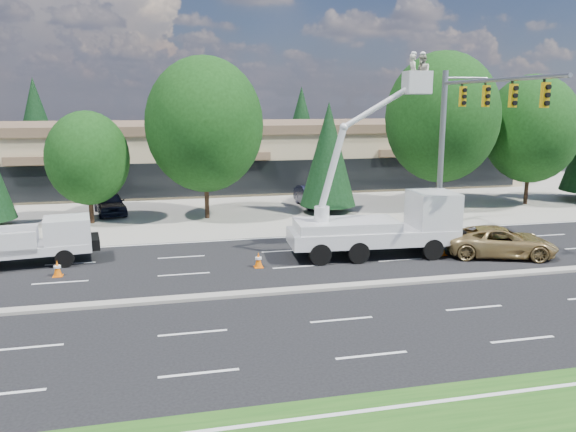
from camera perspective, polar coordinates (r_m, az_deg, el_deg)
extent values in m
plane|color=black|center=(22.34, 2.87, -7.50)|extent=(140.00, 140.00, 0.00)
cube|color=gray|center=(41.37, -4.63, 1.36)|extent=(140.00, 22.00, 0.01)
cube|color=gray|center=(22.32, 2.87, -7.35)|extent=(120.00, 0.55, 0.12)
cube|color=tan|center=(50.87, -6.31, 6.06)|extent=(50.00, 15.00, 5.00)
cube|color=brown|center=(50.69, -6.38, 9.04)|extent=(50.40, 15.40, 0.70)
cube|color=black|center=(43.54, -5.13, 3.85)|extent=(48.00, 0.12, 2.60)
cylinder|color=#332114|center=(36.10, -19.38, 1.01)|extent=(0.28, 0.28, 2.20)
ellipsoid|color=black|center=(35.72, -19.68, 5.55)|extent=(4.89, 4.89, 5.63)
cylinder|color=#332114|center=(35.87, -8.26, 2.35)|extent=(0.28, 0.28, 3.27)
ellipsoid|color=black|center=(35.45, -8.46, 9.17)|extent=(7.26, 7.26, 8.35)
cylinder|color=#332114|center=(37.56, 4.05, 0.94)|extent=(0.26, 0.26, 0.80)
cone|color=black|center=(37.07, 4.12, 6.29)|extent=(3.70, 3.70, 6.76)
cylinder|color=#332114|center=(40.38, 15.02, 3.23)|extent=(0.28, 0.28, 3.45)
ellipsoid|color=black|center=(40.01, 15.36, 9.63)|extent=(7.68, 7.68, 8.83)
cylinder|color=#332114|center=(44.10, 23.10, 3.06)|extent=(0.28, 0.28, 2.99)
ellipsoid|color=black|center=(43.76, 23.50, 8.11)|extent=(6.64, 6.64, 7.63)
cylinder|color=#332114|center=(63.88, -23.87, 4.35)|extent=(0.26, 0.26, 0.80)
cone|color=black|center=(63.54, -24.23, 8.67)|extent=(4.94, 4.94, 9.03)
cylinder|color=#332114|center=(62.72, -11.19, 5.00)|extent=(0.26, 0.26, 0.80)
cone|color=black|center=(62.37, -11.37, 9.52)|extent=(5.06, 5.06, 9.24)
cylinder|color=#332114|center=(64.65, 1.35, 5.41)|extent=(0.26, 0.26, 0.80)
cone|color=black|center=(64.33, 1.37, 9.33)|extent=(4.56, 4.56, 8.33)
cylinder|color=#332114|center=(68.57, 11.17, 5.54)|extent=(0.26, 0.26, 0.80)
cone|color=black|center=(68.27, 11.32, 9.28)|extent=(4.60, 4.60, 8.41)
cylinder|color=gray|center=(33.58, 15.31, 6.37)|extent=(0.32, 0.32, 9.00)
cylinder|color=gray|center=(29.17, 20.43, 12.83)|extent=(0.20, 10.00, 0.20)
cylinder|color=gray|center=(34.12, 17.67, 13.22)|extent=(2.60, 0.12, 0.12)
cube|color=gold|center=(31.72, 17.33, 11.51)|extent=(0.32, 0.22, 1.05)
cube|color=gold|center=(29.83, 19.47, 11.41)|extent=(0.32, 0.22, 1.05)
cube|color=gold|center=(27.99, 21.90, 11.28)|extent=(0.32, 0.22, 1.05)
cube|color=gold|center=(26.20, 24.66, 11.10)|extent=(0.32, 0.22, 1.05)
cube|color=silver|center=(27.96, -24.91, -3.03)|extent=(5.65, 2.69, 0.41)
cube|color=silver|center=(27.72, -21.49, -1.52)|extent=(2.23, 2.19, 1.36)
cube|color=black|center=(27.67, -20.30, -1.07)|extent=(0.30, 1.71, 0.91)
cube|color=silver|center=(28.80, -27.02, -1.89)|extent=(3.09, 0.68, 1.00)
cube|color=silver|center=(27.11, 8.57, -1.99)|extent=(8.12, 2.87, 0.70)
cube|color=silver|center=(27.95, 14.49, 0.37)|extent=(2.13, 2.46, 2.00)
cube|color=black|center=(28.23, 15.90, 0.72)|extent=(0.20, 2.00, 1.20)
cube|color=silver|center=(26.62, 5.95, -0.96)|extent=(4.92, 2.58, 0.50)
cylinder|color=silver|center=(26.22, 3.45, 0.11)|extent=(0.70, 0.70, 0.80)
cube|color=silver|center=(27.05, 12.97, 13.09)|extent=(1.15, 0.96, 1.08)
imported|color=beige|center=(26.98, 12.57, 13.97)|extent=(0.45, 0.65, 1.72)
imported|color=beige|center=(27.14, 13.45, 13.91)|extent=(0.70, 0.87, 1.72)
ellipsoid|color=white|center=(27.04, 12.65, 15.82)|extent=(0.26, 0.26, 0.18)
ellipsoid|color=white|center=(27.20, 13.54, 15.75)|extent=(0.26, 0.26, 0.18)
cube|color=orange|center=(25.90, -22.33, -5.65)|extent=(0.40, 0.40, 0.03)
cone|color=orange|center=(25.81, -22.38, -4.93)|extent=(0.36, 0.36, 0.70)
cylinder|color=white|center=(25.79, -22.40, -4.78)|extent=(0.29, 0.29, 0.10)
cube|color=orange|center=(25.28, -3.01, -5.18)|extent=(0.40, 0.40, 0.03)
cone|color=orange|center=(25.18, -3.02, -4.45)|extent=(0.36, 0.36, 0.70)
cylinder|color=white|center=(25.16, -3.02, -4.30)|extent=(0.29, 0.29, 0.10)
cube|color=orange|center=(26.57, 2.78, -4.35)|extent=(0.40, 0.40, 0.03)
cone|color=orange|center=(26.48, 2.78, -3.65)|extent=(0.36, 0.36, 0.70)
cylinder|color=white|center=(26.46, 2.78, -3.51)|extent=(0.29, 0.29, 0.10)
cube|color=orange|center=(28.22, 15.34, -3.81)|extent=(0.40, 0.40, 0.03)
cone|color=orange|center=(28.13, 15.37, -3.15)|extent=(0.36, 0.36, 0.70)
cylinder|color=white|center=(28.12, 15.38, -3.01)|extent=(0.29, 0.29, 0.10)
imported|color=tan|center=(28.70, 20.77, -2.46)|extent=(5.62, 3.89, 1.43)
imported|color=black|center=(38.78, -17.66, 1.28)|extent=(2.61, 4.64, 1.49)
imported|color=black|center=(39.59, 2.50, 2.01)|extent=(1.76, 4.56, 1.48)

